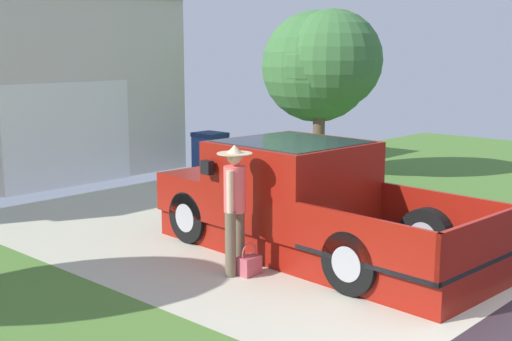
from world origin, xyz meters
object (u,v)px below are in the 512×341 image
Objects in this scene: handbag at (249,264)px; front_yard_tree at (321,64)px; wheeled_trash_bin at (210,152)px; pickup_truck at (297,203)px; person_with_hat at (235,201)px.

handbag is 7.59m from front_yard_tree.
wheeled_trash_bin reaches higher than handbag.
person_with_hat reaches higher than pickup_truck.
handbag is (-1.27, -0.24, -0.58)m from pickup_truck.
person_with_hat reaches higher than handbag.
front_yard_tree is (6.26, 3.39, 1.62)m from person_with_hat.
pickup_truck reaches higher than wheeled_trash_bin.
front_yard_tree is (4.93, 3.35, 1.89)m from pickup_truck.
person_with_hat is at bearing -151.56° from front_yard_tree.
pickup_truck is at bearing -21.71° from person_with_hat.
pickup_truck is 6.26m from front_yard_tree.
handbag is at bearing -149.91° from front_yard_tree.
pickup_truck is 1.42m from handbag.
wheeled_trash_bin is at bearing 25.84° from person_with_hat.
front_yard_tree is at bearing -52.34° from wheeled_trash_bin.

